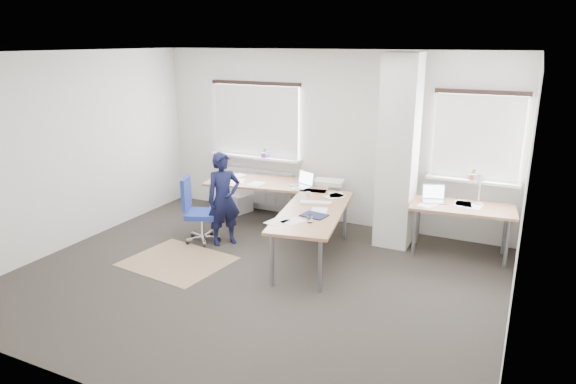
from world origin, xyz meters
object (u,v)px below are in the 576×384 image
at_px(desk_side, 462,209).
at_px(person, 224,199).
at_px(desk_main, 293,197).
at_px(task_chair, 200,224).

distance_m(desk_side, person, 3.38).
xyz_separation_m(desk_main, task_chair, (-1.24, -0.64, -0.41)).
relative_size(desk_side, person, 1.06).
bearing_deg(desk_side, desk_main, -173.29).
xyz_separation_m(desk_main, desk_side, (2.34, 0.53, -0.01)).
bearing_deg(task_chair, desk_main, 6.04).
bearing_deg(task_chair, desk_side, -3.18).
relative_size(desk_main, person, 2.03).
bearing_deg(desk_side, person, -167.75).
distance_m(desk_main, person, 1.02).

